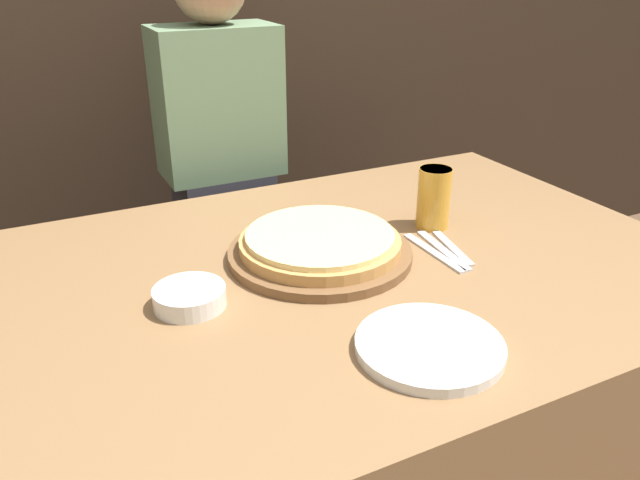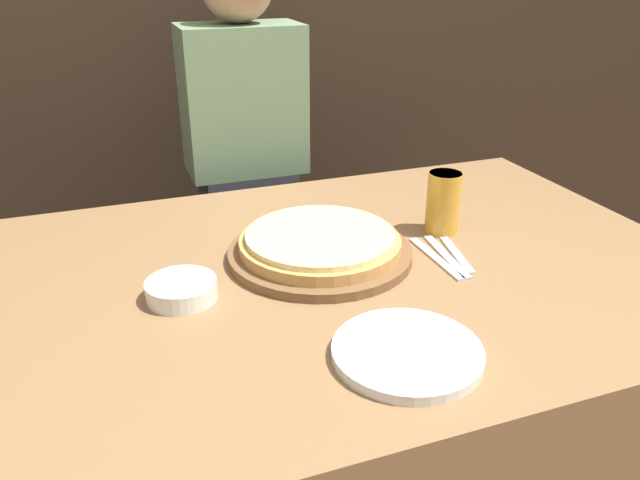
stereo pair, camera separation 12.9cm
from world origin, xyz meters
TOP-DOWN VIEW (x-y plane):
  - dining_table at (0.00, 0.00)m, footprint 1.52×1.01m
  - pizza_on_board at (-0.01, 0.05)m, footprint 0.38×0.38m
  - beer_glass at (0.30, 0.08)m, footprint 0.08×0.08m
  - dinner_plate at (-0.00, -0.33)m, footprint 0.24×0.24m
  - side_bowl at (-0.31, -0.02)m, footprint 0.13×0.13m
  - fork at (0.22, -0.04)m, footprint 0.02×0.20m
  - dinner_knife at (0.24, -0.04)m, footprint 0.04×0.20m
  - spoon at (0.27, -0.04)m, footprint 0.05×0.17m
  - diner_person at (-0.00, 0.73)m, footprint 0.34×0.20m

SIDE VIEW (x-z plane):
  - dining_table at x=0.00m, z-range 0.00..0.73m
  - diner_person at x=0.00m, z-range 0.00..1.32m
  - fork at x=0.22m, z-range 0.73..0.74m
  - dinner_knife at x=0.24m, z-range 0.73..0.74m
  - spoon at x=0.27m, z-range 0.73..0.74m
  - dinner_plate at x=0.00m, z-range 0.73..0.75m
  - side_bowl at x=-0.31m, z-range 0.73..0.77m
  - pizza_on_board at x=-0.01m, z-range 0.73..0.78m
  - beer_glass at x=0.30m, z-range 0.74..0.88m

